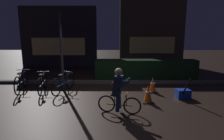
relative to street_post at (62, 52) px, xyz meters
The scene contains 14 objects.
ground_plane 2.53m from the street_post, 35.56° to the right, with size 40.00×40.00×0.00m, color black.
sidewalk_curb 2.41m from the street_post, 30.79° to the left, with size 12.00×0.24×0.12m, color #56544F.
hedge_row 4.09m from the street_post, 28.64° to the left, with size 4.80×0.70×0.92m, color black.
storefront_left 5.54m from the street_post, 106.60° to the left, with size 4.83×0.54×3.85m.
storefront_right 7.55m from the street_post, 52.90° to the left, with size 4.32×0.54×4.38m.
street_post is the anchor object (origin of this frame).
parked_bike_leftmost 1.89m from the street_post, behind, with size 0.46×1.67×0.78m.
parked_bike_left_mid 1.35m from the street_post, 161.66° to the right, with size 0.46×1.57×0.73m.
parked_bike_center_left 1.17m from the street_post, 70.98° to the right, with size 0.53×1.53×0.73m.
traffic_cone_near 3.49m from the street_post, 23.32° to the right, with size 0.36×0.36×0.58m.
traffic_cone_far 3.59m from the street_post, ahead, with size 0.36×0.36×0.57m.
blue_crate 4.55m from the street_post, 11.93° to the right, with size 0.44×0.32×0.30m, color #193DB7.
cyclist 3.07m from the street_post, 45.77° to the right, with size 1.17×0.60×1.25m.
closed_umbrella 4.51m from the street_post, 15.21° to the right, with size 0.05×0.05×0.85m, color black.
Camera 1 is at (0.24, -5.69, 2.10)m, focal length 29.83 mm.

